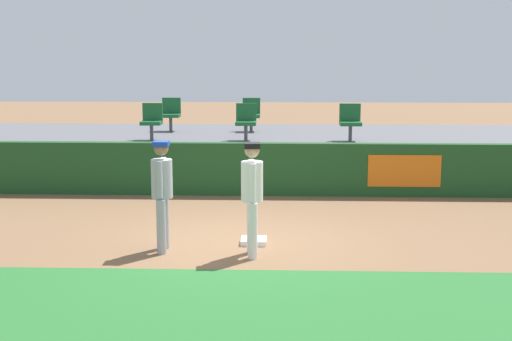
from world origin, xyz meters
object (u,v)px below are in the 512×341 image
Objects in this scene: seat_front_center at (246,120)px; seat_back_left at (171,112)px; first_base at (254,241)px; seat_front_left at (152,119)px; seat_back_center at (251,113)px; player_runner_visitor at (162,188)px; player_fielder_home at (252,191)px; seat_front_right at (350,120)px.

seat_front_center is 1.00× the size of seat_back_left.
seat_front_left is (-2.54, 5.21, 1.41)m from first_base.
seat_back_center is (2.04, -0.00, -0.00)m from seat_back_left.
player_runner_visitor is at bearing -161.15° from first_base.
first_base is at bearing -85.80° from seat_front_center.
player_fielder_home is 7.69m from seat_back_center.
seat_front_left is at bearing -168.54° from player_runner_visitor.
seat_front_right reaches higher than player_runner_visitor.
player_fielder_home is 2.02× the size of seat_front_center.
first_base is 0.48× the size of seat_front_right.
player_fielder_home is 8.04m from seat_back_left.
seat_front_right is at bearing 69.12° from first_base.
seat_front_right and seat_back_center have the same top height.
seat_front_center is 2.37m from seat_front_right.
seat_front_center and seat_back_center have the same top height.
player_runner_visitor is 5.81m from seat_front_left.
seat_back_left is 4.73m from seat_front_right.
seat_front_center and seat_back_left have the same top height.
player_fielder_home is at bearing -89.39° from first_base.
seat_back_center is at bearing -0.01° from seat_back_left.
player_fielder_home is 2.02× the size of seat_front_left.
seat_back_left is 2.04m from seat_back_center.
seat_front_left is (-2.16, -0.00, -0.00)m from seat_front_center.
seat_front_left is 1.00× the size of seat_back_center.
seat_back_center is at bearing 177.08° from player_fielder_home.
seat_front_center is 2.16m from seat_front_left.
first_base is 0.24× the size of player_runner_visitor.
seat_front_left is 1.00× the size of seat_front_right.
seat_back_center reaches higher than first_base.
first_base is 0.48× the size of seat_front_left.
player_fielder_home is 5.90m from seat_front_center.
first_base is at bearing -110.88° from seat_front_right.
player_fielder_home is 2.02× the size of seat_front_right.
player_fielder_home is 2.02× the size of seat_back_left.
seat_front_right is (3.35, 5.67, 0.47)m from player_runner_visitor.
seat_front_left is at bearing -180.00° from seat_front_center.
player_runner_visitor is at bearing -120.55° from seat_front_right.
seat_front_right is (2.37, 0.00, 0.00)m from seat_front_center.
player_fielder_home is 2.02× the size of seat_back_center.
player_fielder_home reaches higher than player_runner_visitor.
seat_front_left is at bearing -162.02° from player_fielder_home.
seat_front_center is (0.98, 5.67, 0.47)m from player_runner_visitor.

